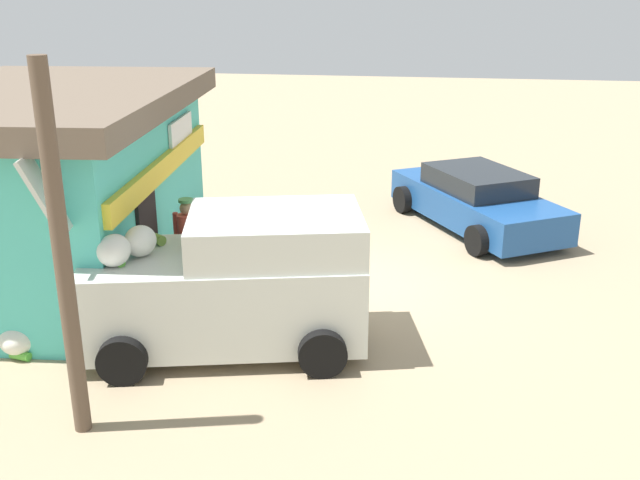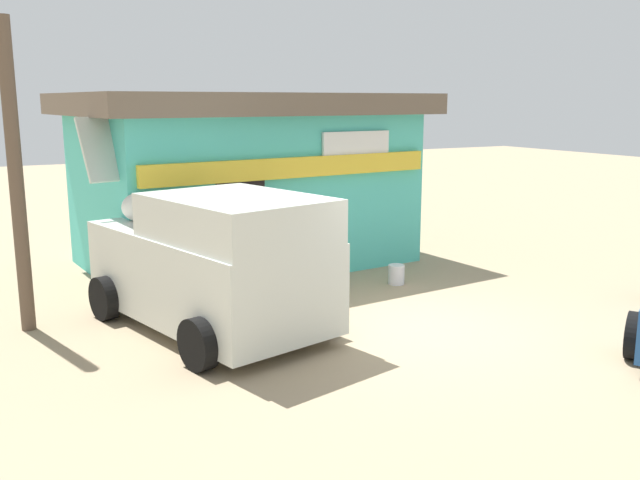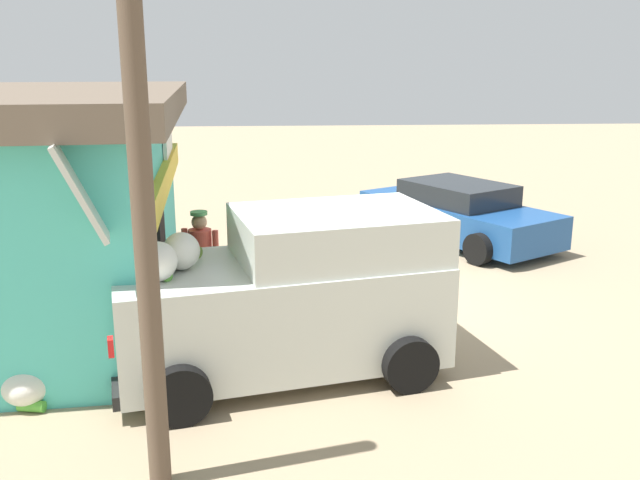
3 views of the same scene
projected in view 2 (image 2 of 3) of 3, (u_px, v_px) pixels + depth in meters
The scene contains 8 objects.
ground_plane at pixel (410, 327), 10.10m from camera, with size 60.00×60.00×0.00m, color #9E896B.
storefront_bar at pixel (245, 177), 13.86m from camera, with size 7.02×5.05×3.39m.
delivery_van at pixel (213, 261), 9.83m from camera, with size 2.93×4.68×3.00m.
vendor_standing at pixel (284, 238), 11.70m from camera, with size 0.43×0.55×1.68m.
customer_bending at pixel (206, 258), 10.98m from camera, with size 0.69×0.74×1.29m.
unloaded_banana_pile at pixel (120, 273), 12.26m from camera, with size 0.91×0.89×0.49m.
paint_bucket at pixel (396, 274), 12.41m from camera, with size 0.29×0.29×0.35m, color silver.
utility_pole at pixel (16, 179), 9.55m from camera, with size 0.20×0.20×4.38m, color brown.
Camera 2 is at (-5.76, -7.85, 3.26)m, focal length 38.69 mm.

